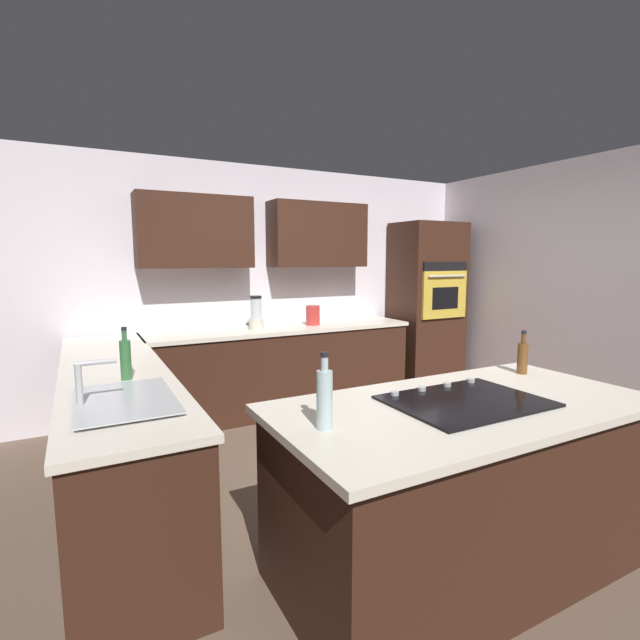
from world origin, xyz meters
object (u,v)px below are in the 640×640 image
at_px(second_bottle, 523,357).
at_px(dish_soap_bottle, 126,358).
at_px(oil_bottle, 324,398).
at_px(wall_oven, 427,306).
at_px(blender, 256,315).
at_px(cooktop, 465,401).
at_px(sink_unit, 123,399).
at_px(kettle, 313,315).

bearing_deg(second_bottle, dish_soap_bottle, -24.47).
distance_m(dish_soap_bottle, oil_bottle, 1.42).
bearing_deg(dish_soap_bottle, wall_oven, -157.24).
xyz_separation_m(wall_oven, blender, (2.25, 0.01, 0.02)).
bearing_deg(dish_soap_bottle, oil_bottle, 117.83).
bearing_deg(oil_bottle, cooktop, 179.18).
xyz_separation_m(dish_soap_bottle, oil_bottle, (-0.66, 1.26, 0.01)).
bearing_deg(oil_bottle, second_bottle, -170.80).
bearing_deg(second_bottle, oil_bottle, 9.20).
bearing_deg(blender, wall_oven, -179.76).
bearing_deg(oil_bottle, dish_soap_bottle, -62.17).
relative_size(wall_oven, dish_soap_bottle, 6.46).
height_order(wall_oven, blender, wall_oven).
xyz_separation_m(dish_soap_bottle, second_bottle, (-2.21, 1.01, -0.02)).
height_order(cooktop, blender, blender).
xyz_separation_m(blender, oil_bottle, (0.71, 2.77, -0.01)).
bearing_deg(oil_bottle, wall_oven, -136.80).
relative_size(wall_oven, oil_bottle, 6.18).
bearing_deg(cooktop, second_bottle, -160.71).
distance_m(sink_unit, dish_soap_bottle, 0.50).
distance_m(cooktop, blender, 2.78).
distance_m(cooktop, oil_bottle, 0.81).
relative_size(cooktop, second_bottle, 2.79).
xyz_separation_m(sink_unit, kettle, (-2.08, -1.99, 0.09)).
relative_size(wall_oven, sink_unit, 2.93).
bearing_deg(second_bottle, wall_oven, -119.14).
xyz_separation_m(kettle, second_bottle, (-0.19, 2.52, 0.00)).
relative_size(kettle, dish_soap_bottle, 0.66).
bearing_deg(kettle, cooktop, 78.66).
height_order(wall_oven, kettle, wall_oven).
height_order(sink_unit, second_bottle, second_bottle).
distance_m(wall_oven, sink_unit, 4.19).
xyz_separation_m(oil_bottle, second_bottle, (-1.55, -0.25, -0.03)).
xyz_separation_m(wall_oven, cooktop, (2.16, 2.79, -0.12)).
distance_m(sink_unit, kettle, 2.88).
height_order(wall_oven, dish_soap_bottle, wall_oven).
bearing_deg(wall_oven, kettle, 0.34).
xyz_separation_m(cooktop, blender, (0.09, -2.78, 0.14)).
distance_m(blender, second_bottle, 2.65).
height_order(cooktop, dish_soap_bottle, dish_soap_bottle).
height_order(sink_unit, oil_bottle, oil_bottle).
bearing_deg(dish_soap_bottle, sink_unit, 83.05).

